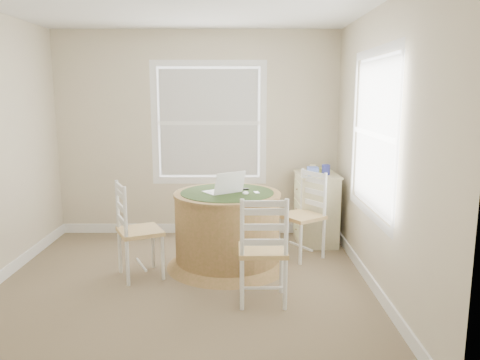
{
  "coord_description": "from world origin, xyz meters",
  "views": [
    {
      "loc": [
        0.55,
        -4.18,
        1.82
      ],
      "look_at": [
        0.55,
        0.45,
        0.96
      ],
      "focal_mm": 35.0,
      "sensor_mm": 36.0,
      "label": 1
    }
  ],
  "objects_px": {
    "chair_left": "(140,231)",
    "laptop": "(224,190)",
    "round_table": "(227,226)",
    "corner_chest": "(316,208)",
    "chair_right": "(301,216)",
    "chair_near": "(263,250)"
  },
  "relations": [
    {
      "from": "chair_left",
      "to": "laptop",
      "type": "height_order",
      "value": "laptop"
    },
    {
      "from": "round_table",
      "to": "chair_left",
      "type": "relative_size",
      "value": 1.37
    },
    {
      "from": "round_table",
      "to": "corner_chest",
      "type": "distance_m",
      "value": 1.33
    },
    {
      "from": "round_table",
      "to": "corner_chest",
      "type": "relative_size",
      "value": 1.5
    },
    {
      "from": "chair_left",
      "to": "chair_right",
      "type": "height_order",
      "value": "same"
    },
    {
      "from": "laptop",
      "to": "chair_left",
      "type": "bearing_deg",
      "value": -15.3
    },
    {
      "from": "chair_left",
      "to": "chair_near",
      "type": "height_order",
      "value": "same"
    },
    {
      "from": "round_table",
      "to": "laptop",
      "type": "xyz_separation_m",
      "value": [
        -0.03,
        -0.01,
        0.4
      ]
    },
    {
      "from": "chair_right",
      "to": "corner_chest",
      "type": "bearing_deg",
      "value": 119.52
    },
    {
      "from": "chair_left",
      "to": "laptop",
      "type": "xyz_separation_m",
      "value": [
        0.83,
        0.29,
        0.36
      ]
    },
    {
      "from": "laptop",
      "to": "round_table",
      "type": "bearing_deg",
      "value": 163.82
    },
    {
      "from": "round_table",
      "to": "chair_near",
      "type": "xyz_separation_m",
      "value": [
        0.33,
        -0.87,
        0.04
      ]
    },
    {
      "from": "round_table",
      "to": "chair_near",
      "type": "relative_size",
      "value": 1.37
    },
    {
      "from": "chair_right",
      "to": "laptop",
      "type": "distance_m",
      "value": 0.97
    },
    {
      "from": "chair_right",
      "to": "laptop",
      "type": "xyz_separation_m",
      "value": [
        -0.85,
        -0.29,
        0.36
      ]
    },
    {
      "from": "corner_chest",
      "to": "chair_right",
      "type": "bearing_deg",
      "value": -117.69
    },
    {
      "from": "corner_chest",
      "to": "round_table",
      "type": "bearing_deg",
      "value": -145.58
    },
    {
      "from": "round_table",
      "to": "chair_near",
      "type": "bearing_deg",
      "value": -82.45
    },
    {
      "from": "chair_near",
      "to": "chair_right",
      "type": "height_order",
      "value": "same"
    },
    {
      "from": "round_table",
      "to": "chair_right",
      "type": "height_order",
      "value": "chair_right"
    },
    {
      "from": "chair_left",
      "to": "round_table",
      "type": "bearing_deg",
      "value": -96.23
    },
    {
      "from": "chair_near",
      "to": "chair_left",
      "type": "bearing_deg",
      "value": -26.2
    }
  ]
}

